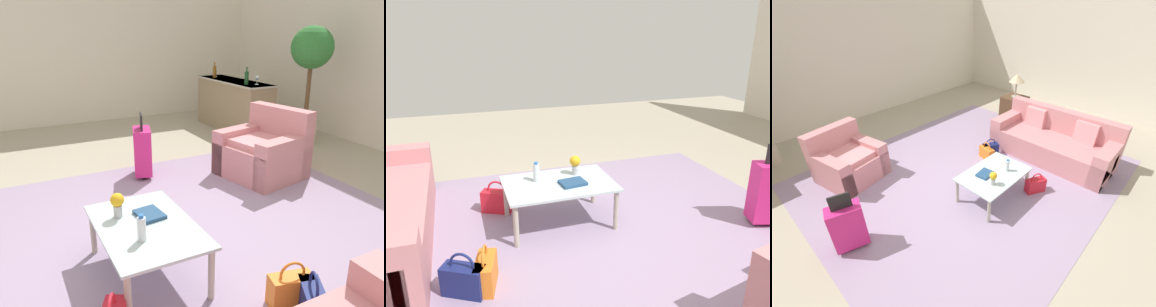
% 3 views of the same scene
% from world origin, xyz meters
% --- Properties ---
extents(ground_plane, '(12.00, 12.00, 0.00)m').
position_xyz_m(ground_plane, '(0.00, 0.00, 0.00)').
color(ground_plane, '#A89E89').
extents(wall_back, '(10.24, 0.12, 3.10)m').
position_xyz_m(wall_back, '(0.00, 4.06, 1.55)').
color(wall_back, silver).
rests_on(wall_back, ground).
extents(wall_right, '(0.12, 8.00, 3.10)m').
position_xyz_m(wall_right, '(5.06, 0.00, 1.55)').
color(wall_right, silver).
rests_on(wall_right, ground).
extents(area_rug, '(5.20, 4.40, 0.01)m').
position_xyz_m(area_rug, '(0.60, 0.20, 0.00)').
color(area_rug, '#9984A3').
rests_on(area_rug, ground).
extents(couch, '(0.96, 2.28, 0.89)m').
position_xyz_m(couch, '(2.20, -0.60, 0.30)').
color(couch, '#C67F84').
rests_on(couch, ground).
extents(armchair, '(1.11, 1.08, 0.89)m').
position_xyz_m(armchair, '(-0.91, 1.67, 0.30)').
color(armchair, '#C67F84').
rests_on(armchair, ground).
extents(coffee_table, '(1.08, 0.72, 0.44)m').
position_xyz_m(coffee_table, '(0.40, -0.50, 0.39)').
color(coffee_table, silver).
rests_on(coffee_table, ground).
extents(water_bottle, '(0.06, 0.06, 0.20)m').
position_xyz_m(water_bottle, '(0.60, -0.60, 0.54)').
color(water_bottle, silver).
rests_on(water_bottle, coffee_table).
extents(coffee_table_book, '(0.26, 0.22, 0.03)m').
position_xyz_m(coffee_table_book, '(0.28, -0.42, 0.46)').
color(coffee_table_book, navy).
rests_on(coffee_table_book, coffee_table).
extents(flower_vase, '(0.11, 0.11, 0.21)m').
position_xyz_m(flower_vase, '(0.18, -0.65, 0.57)').
color(flower_vase, '#B2B7BC').
rests_on(flower_vase, coffee_table).
extents(side_table, '(0.54, 0.54, 0.59)m').
position_xyz_m(side_table, '(3.20, 1.00, 0.29)').
color(side_table, '#513823').
rests_on(side_table, ground).
extents(table_lamp, '(0.37, 0.37, 0.57)m').
position_xyz_m(table_lamp, '(3.20, 1.00, 1.05)').
color(table_lamp, '#ADA899').
rests_on(table_lamp, side_table).
extents(suitcase_magenta, '(0.45, 0.33, 0.85)m').
position_xyz_m(suitcase_magenta, '(-1.60, 0.20, 0.36)').
color(suitcase_magenta, '#D12375').
rests_on(suitcase_magenta, ground).
extents(handbag_orange, '(0.21, 0.34, 0.36)m').
position_xyz_m(handbag_orange, '(1.20, 0.28, 0.13)').
color(handbag_orange, orange).
rests_on(handbag_orange, ground).
extents(handbag_red, '(0.35, 0.27, 0.36)m').
position_xyz_m(handbag_red, '(0.97, -0.94, 0.13)').
color(handbag_red, red).
rests_on(handbag_red, ground).
extents(handbag_navy, '(0.35, 0.28, 0.36)m').
position_xyz_m(handbag_navy, '(1.37, 0.31, 0.13)').
color(handbag_navy, navy).
rests_on(handbag_navy, ground).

